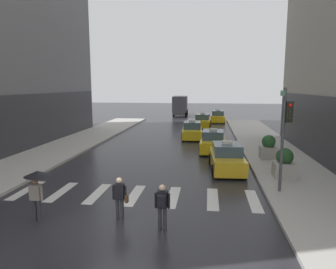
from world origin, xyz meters
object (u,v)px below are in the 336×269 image
at_px(taxi_fourth, 203,121).
at_px(taxi_second, 213,142).
at_px(traffic_light_pole, 286,125).
at_px(planter_mid_block, 268,148).
at_px(taxi_lead, 227,158).
at_px(box_truck, 180,105).
at_px(planter_near_corner, 284,164).
at_px(pedestrian_with_handbag, 120,196).
at_px(taxi_third, 192,131).
at_px(pedestrian_with_backpack, 162,204).
at_px(pedestrian_with_umbrella, 37,182).
at_px(taxi_fifth, 218,117).

bearing_deg(taxi_fourth, taxi_second, -85.70).
distance_m(traffic_light_pole, planter_mid_block, 7.22).
height_order(taxi_lead, box_truck, box_truck).
bearing_deg(traffic_light_pole, planter_near_corner, 75.17).
bearing_deg(planter_mid_block, traffic_light_pole, -95.16).
distance_m(planter_near_corner, planter_mid_block, 4.41).
bearing_deg(pedestrian_with_handbag, taxi_third, 84.74).
height_order(traffic_light_pole, pedestrian_with_backpack, traffic_light_pole).
bearing_deg(taxi_fourth, planter_near_corner, -77.22).
height_order(taxi_fourth, box_truck, box_truck).
height_order(taxi_third, pedestrian_with_handbag, taxi_third).
distance_m(traffic_light_pole, box_truck, 37.94).
xyz_separation_m(taxi_lead, box_truck, (-5.78, 33.05, 1.13)).
relative_size(traffic_light_pole, taxi_third, 1.04).
bearing_deg(taxi_third, traffic_light_pole, -71.70).
bearing_deg(taxi_fourth, pedestrian_with_handbag, -95.47).
bearing_deg(taxi_second, pedestrian_with_backpack, -98.06).
xyz_separation_m(taxi_fourth, pedestrian_with_umbrella, (-5.60, -27.56, 0.79)).
height_order(pedestrian_with_handbag, planter_near_corner, planter_near_corner).
relative_size(pedestrian_with_umbrella, pedestrian_with_backpack, 1.18).
height_order(traffic_light_pole, taxi_fourth, traffic_light_pole).
xyz_separation_m(taxi_fourth, taxi_fifth, (1.97, 5.60, 0.00)).
distance_m(box_truck, planter_near_corner, 35.75).
distance_m(box_truck, planter_mid_block, 31.49).
bearing_deg(pedestrian_with_backpack, taxi_fifth, 85.10).
xyz_separation_m(traffic_light_pole, planter_mid_block, (0.61, 6.79, -2.38)).
height_order(taxi_fifth, planter_near_corner, taxi_fifth).
bearing_deg(planter_near_corner, taxi_second, 117.93).
bearing_deg(pedestrian_with_umbrella, taxi_third, 76.18).
bearing_deg(pedestrian_with_backpack, pedestrian_with_umbrella, 178.14).
bearing_deg(pedestrian_with_backpack, taxi_third, 89.92).
relative_size(taxi_lead, planter_near_corner, 2.89).
bearing_deg(taxi_second, traffic_light_pole, -71.83).
relative_size(taxi_second, pedestrian_with_handbag, 2.78).
bearing_deg(box_truck, planter_mid_block, -73.91).
bearing_deg(taxi_lead, pedestrian_with_backpack, -107.98).
bearing_deg(taxi_fifth, pedestrian_with_umbrella, -102.87).
height_order(box_truck, pedestrian_with_umbrella, box_truck).
height_order(taxi_third, taxi_fifth, same).
distance_m(taxi_fourth, pedestrian_with_handbag, 27.21).
bearing_deg(taxi_second, taxi_third, 108.50).
distance_m(traffic_light_pole, taxi_third, 16.12).
relative_size(pedestrian_with_handbag, planter_near_corner, 1.03).
relative_size(traffic_light_pole, taxi_fifth, 1.06).
distance_m(taxi_lead, taxi_fourth, 19.51).
distance_m(taxi_lead, pedestrian_with_handbag, 8.83).
relative_size(taxi_second, planter_mid_block, 2.87).
xyz_separation_m(taxi_second, taxi_fourth, (-1.05, 14.01, 0.00)).
xyz_separation_m(box_truck, planter_mid_block, (8.72, -30.24, -0.98)).
xyz_separation_m(taxi_fourth, planter_near_corner, (4.77, -21.02, 0.15)).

